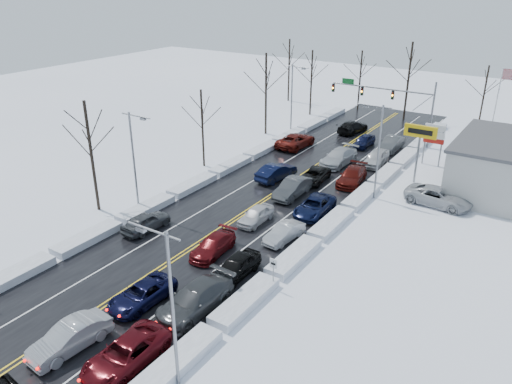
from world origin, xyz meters
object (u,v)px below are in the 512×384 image
Objects in this scene: tires_plus_sign at (420,135)px; flagpole at (498,104)px; oncoming_car_0 at (276,179)px; traffic_signal_mast at (392,98)px.

flagpole is (4.67, 14.01, 0.93)m from tires_plus_sign.
flagpole reaches higher than oncoming_car_0.
traffic_signal_mast is at bearing -97.39° from oncoming_car_0.
flagpole is at bearing -120.95° from oncoming_car_0.
flagpole is 27.64m from oncoming_car_0.
oncoming_car_0 is (-16.89, -21.06, -5.93)m from flagpole.
tires_plus_sign is 14.97m from oncoming_car_0.
tires_plus_sign is 14.79m from flagpole.
tires_plus_sign is (7.05, -12.00, -0.49)m from traffic_signal_mast.
flagpole is at bearing 71.56° from tires_plus_sign.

